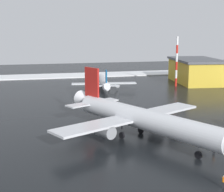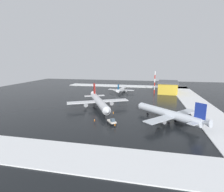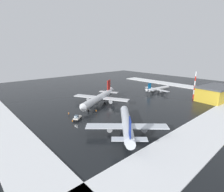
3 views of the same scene
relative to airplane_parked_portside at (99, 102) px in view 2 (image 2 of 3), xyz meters
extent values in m
plane|color=black|center=(20.37, -2.99, -3.88)|extent=(240.00, 240.00, 0.00)
cube|color=white|center=(20.37, -52.99, -3.72)|extent=(152.00, 16.00, 0.33)
cube|color=white|center=(-46.63, -2.99, -3.72)|extent=(14.00, 116.00, 0.33)
cube|color=white|center=(87.37, -2.99, -3.72)|extent=(14.00, 116.00, 0.33)
cylinder|color=silver|center=(-0.86, -0.44, 0.00)|extent=(31.37, 18.44, 3.77)
cone|color=silver|center=(-16.87, -8.58, 0.00)|extent=(4.00, 4.40, 3.58)
cone|color=silver|center=(15.36, 7.81, 0.66)|extent=(4.98, 4.65, 3.67)
cube|color=silver|center=(6.23, -7.03, -0.34)|extent=(10.88, 15.06, 0.40)
cylinder|color=gray|center=(4.73, -5.31, -1.45)|extent=(4.37, 3.69, 2.22)
cube|color=silver|center=(-2.01, 9.18, -0.34)|extent=(10.88, 15.06, 0.40)
cylinder|color=gray|center=(-1.50, 6.95, -1.45)|extent=(4.37, 3.69, 2.22)
cube|color=red|center=(12.98, 6.60, 4.77)|extent=(4.14, 2.37, 6.21)
cube|color=silver|center=(14.29, 3.53, 0.44)|extent=(4.98, 6.05, 0.27)
cube|color=silver|center=(11.28, 9.47, 0.44)|extent=(4.98, 6.05, 0.27)
cylinder|color=black|center=(-11.24, -5.71, -1.67)|extent=(0.27, 0.27, 0.78)
cylinder|color=black|center=(-11.24, -5.71, -3.27)|extent=(1.26, 0.90, 1.22)
cylinder|color=black|center=(3.22, -1.10, -1.67)|extent=(0.27, 0.27, 0.78)
cylinder|color=black|center=(3.22, -1.10, -3.27)|extent=(1.26, 0.90, 1.22)
cylinder|color=black|center=(1.00, 3.25, -1.67)|extent=(0.27, 0.27, 0.78)
cylinder|color=black|center=(1.00, 3.25, -3.27)|extent=(1.26, 0.90, 1.22)
cylinder|color=silver|center=(-12.67, -32.76, -0.41)|extent=(22.78, 24.10, 3.38)
cone|color=silver|center=(-1.70, -20.99, -0.41)|extent=(3.97, 3.93, 3.21)
cone|color=silver|center=(-23.77, -44.68, 0.19)|extent=(4.52, 4.55, 3.28)
cube|color=silver|center=(-20.66, -29.39, -0.71)|extent=(12.43, 12.00, 0.36)
cylinder|color=gray|center=(-18.87, -30.38, -1.70)|extent=(3.76, 3.82, 1.99)
cube|color=silver|center=(-8.74, -40.49, -0.71)|extent=(12.43, 12.00, 0.36)
cylinder|color=gray|center=(-9.86, -38.78, -1.70)|extent=(3.76, 3.82, 1.99)
cube|color=navy|center=(-22.15, -42.93, 3.86)|extent=(2.97, 3.15, 5.56)
cube|color=silver|center=(-24.19, -40.76, -0.01)|extent=(5.25, 5.14, 0.24)
cube|color=silver|center=(-19.83, -44.82, -0.01)|extent=(5.25, 5.14, 0.24)
cylinder|color=black|center=(-5.56, -25.13, -1.90)|extent=(0.24, 0.24, 0.70)
cylinder|color=black|center=(-5.56, -25.13, -3.34)|extent=(1.00, 1.04, 1.09)
cylinder|color=black|center=(-16.30, -33.45, -1.90)|extent=(0.24, 0.24, 0.70)
cylinder|color=black|center=(-16.30, -33.45, -3.34)|extent=(1.00, 1.04, 1.09)
cylinder|color=black|center=(-13.10, -36.43, -1.90)|extent=(0.24, 0.24, 0.70)
cylinder|color=black|center=(-13.10, -36.43, -3.34)|extent=(1.00, 1.04, 1.09)
cylinder|color=silver|center=(52.41, -4.06, -1.41)|extent=(21.36, 4.94, 2.41)
cone|color=silver|center=(63.79, -5.44, -1.41)|extent=(1.96, 2.47, 2.29)
cone|color=silver|center=(40.89, -2.67, -0.98)|extent=(2.75, 2.33, 2.34)
cube|color=silver|center=(51.00, 1.95, -1.62)|extent=(4.20, 9.51, 0.25)
cylinder|color=gray|center=(51.19, 0.50, -2.33)|extent=(2.56, 1.69, 1.42)
cube|color=silver|center=(49.61, -9.57, -1.62)|extent=(4.20, 9.51, 0.25)
cylinder|color=gray|center=(50.13, -8.21, -2.33)|extent=(2.56, 1.69, 1.42)
cube|color=#0C5999|center=(42.58, -2.87, 1.63)|extent=(2.84, 0.59, 3.96)
cube|color=silver|center=(42.98, -0.78, -1.13)|extent=(2.23, 3.59, 0.17)
cube|color=silver|center=(42.47, -5.00, -1.13)|extent=(2.23, 3.59, 0.17)
cylinder|color=black|center=(59.79, -4.96, -2.47)|extent=(0.17, 0.17, 0.50)
cylinder|color=black|center=(59.79, -4.96, -3.50)|extent=(0.80, 0.34, 0.78)
cylinder|color=black|center=(50.49, -2.26, -2.47)|extent=(0.17, 0.17, 0.50)
cylinder|color=black|center=(50.49, -2.26, -3.50)|extent=(0.80, 0.34, 0.78)
cylinder|color=black|center=(50.12, -5.35, -2.47)|extent=(0.17, 0.17, 0.50)
cylinder|color=black|center=(50.12, -5.35, -3.50)|extent=(0.80, 0.34, 0.78)
cube|color=silver|center=(-20.70, -11.14, -2.73)|extent=(5.01, 4.51, 0.50)
cube|color=#3F5160|center=(-21.44, -11.69, -1.93)|extent=(2.02, 2.04, 1.10)
cylinder|color=black|center=(-21.40, -12.89, -3.43)|extent=(0.91, 0.79, 0.90)
cylinder|color=black|center=(-22.58, -11.30, -3.43)|extent=(0.91, 0.79, 0.90)
cylinder|color=black|center=(-18.82, -10.98, -3.43)|extent=(0.91, 0.79, 0.90)
cylinder|color=black|center=(-19.99, -9.38, -3.43)|extent=(0.91, 0.79, 0.90)
cylinder|color=black|center=(-24.33, -13.25, -3.46)|extent=(0.16, 0.16, 0.85)
cylinder|color=black|center=(-24.21, -13.09, -3.46)|extent=(0.16, 0.16, 0.85)
cylinder|color=orange|center=(-24.27, -13.17, -2.72)|extent=(0.36, 0.36, 0.62)
sphere|color=tan|center=(-24.27, -13.17, -2.29)|extent=(0.24, 0.24, 0.24)
cylinder|color=black|center=(-9.15, -9.43, -3.46)|extent=(0.16, 0.16, 0.85)
cylinder|color=black|center=(-9.31, -9.55, -3.46)|extent=(0.16, 0.16, 0.85)
cylinder|color=orange|center=(-9.23, -9.49, -2.72)|extent=(0.36, 0.36, 0.62)
sphere|color=tan|center=(-9.23, -9.49, -2.29)|extent=(0.24, 0.24, 0.24)
cylinder|color=black|center=(-21.09, -4.03, -3.46)|extent=(0.16, 0.16, 0.85)
cylinder|color=black|center=(-21.05, -4.22, -3.46)|extent=(0.16, 0.16, 0.85)
cylinder|color=orange|center=(-21.07, -4.12, -2.72)|extent=(0.36, 0.36, 0.62)
sphere|color=tan|center=(-21.07, -4.12, -2.29)|extent=(0.24, 0.24, 0.24)
cylinder|color=red|center=(52.19, -29.60, -2.46)|extent=(0.70, 0.70, 2.85)
cylinder|color=white|center=(52.19, -29.60, 0.38)|extent=(0.70, 0.70, 2.85)
cylinder|color=red|center=(52.19, -29.60, 3.23)|extent=(0.70, 0.70, 2.85)
cylinder|color=white|center=(52.19, -29.60, 6.07)|extent=(0.70, 0.70, 2.85)
cylinder|color=red|center=(52.19, -29.60, 8.92)|extent=(0.70, 0.70, 2.85)
cylinder|color=white|center=(52.19, -29.60, 11.76)|extent=(0.70, 0.70, 2.85)
cube|color=gold|center=(58.47, -40.21, 0.12)|extent=(25.40, 16.56, 8.00)
cube|color=#4C4F54|center=(58.47, -40.21, 4.52)|extent=(26.50, 17.66, 0.80)
camera|label=1|loc=(-56.82, 18.59, 15.83)|focal=55.00mm
camera|label=2|loc=(-85.52, -24.87, 20.94)|focal=28.00mm
camera|label=3|loc=(-57.31, -74.05, 25.30)|focal=28.00mm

